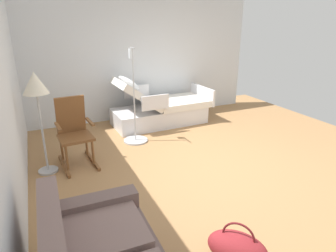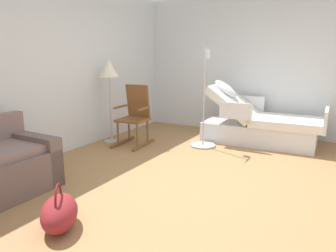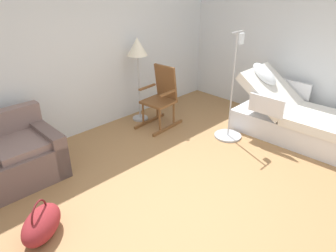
{
  "view_description": "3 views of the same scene",
  "coord_description": "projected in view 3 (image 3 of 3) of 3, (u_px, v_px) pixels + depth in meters",
  "views": [
    {
      "loc": [
        -3.47,
        2.2,
        2.13
      ],
      "look_at": [
        0.06,
        0.61,
        0.72
      ],
      "focal_mm": 31.65,
      "sensor_mm": 36.0,
      "label": 1
    },
    {
      "loc": [
        -3.6,
        -1.45,
        1.56
      ],
      "look_at": [
        0.13,
        0.65,
        0.6
      ],
      "focal_mm": 34.32,
      "sensor_mm": 36.0,
      "label": 2
    },
    {
      "loc": [
        -2.55,
        -1.89,
        2.44
      ],
      "look_at": [
        0.03,
        0.71,
        0.64
      ],
      "focal_mm": 33.61,
      "sensor_mm": 36.0,
      "label": 3
    }
  ],
  "objects": [
    {
      "name": "duffel_bag",
      "position": [
        42.0,
        224.0,
        3.18
      ],
      "size": [
        0.64,
        0.6,
        0.43
      ],
      "color": "maroon",
      "rests_on": "ground"
    },
    {
      "name": "back_wall",
      "position": [
        84.0,
        50.0,
        4.92
      ],
      "size": [
        5.72,
        0.1,
        2.7
      ],
      "primitive_type": "cube",
      "color": "silver",
      "rests_on": "ground"
    },
    {
      "name": "side_wall",
      "position": [
        320.0,
        47.0,
        5.08
      ],
      "size": [
        0.1,
        5.19,
        2.7
      ],
      "primitive_type": "cube",
      "color": "silver",
      "rests_on": "ground"
    },
    {
      "name": "ground_plane",
      "position": [
        206.0,
        191.0,
        3.89
      ],
      "size": [
        6.91,
        6.91,
        0.0
      ],
      "primitive_type": "plane",
      "color": "#9E7247"
    },
    {
      "name": "rocking_chair",
      "position": [
        161.0,
        98.0,
        5.39
      ],
      "size": [
        0.8,
        0.54,
        1.05
      ],
      "color": "brown",
      "rests_on": "ground"
    },
    {
      "name": "iv_pole",
      "position": [
        229.0,
        123.0,
        5.09
      ],
      "size": [
        0.44,
        0.44,
        1.69
      ],
      "color": "#B2B5BA",
      "rests_on": "ground"
    },
    {
      "name": "hospital_bed",
      "position": [
        297.0,
        120.0,
        5.02
      ],
      "size": [
        1.06,
        2.09,
        1.14
      ],
      "color": "silver",
      "rests_on": "ground"
    },
    {
      "name": "floor_lamp",
      "position": [
        138.0,
        52.0,
        5.27
      ],
      "size": [
        0.34,
        0.34,
        1.48
      ],
      "color": "#B2B5BA",
      "rests_on": "ground"
    }
  ]
}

